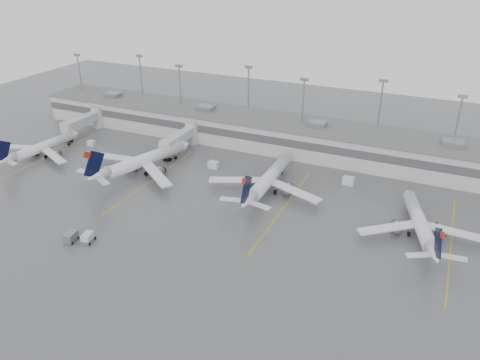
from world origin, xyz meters
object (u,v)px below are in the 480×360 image
at_px(jet_mid_left, 141,161).
at_px(baggage_tug, 88,239).
at_px(jet_far_left, 41,147).
at_px(jet_mid_right, 268,180).
at_px(jet_far_right, 420,223).

xyz_separation_m(jet_mid_left, baggage_tug, (9.01, -31.32, -2.57)).
height_order(jet_far_left, jet_mid_right, jet_mid_right).
bearing_deg(jet_mid_left, jet_far_right, 15.85).
distance_m(jet_mid_left, baggage_tug, 32.70).
bearing_deg(jet_far_left, baggage_tug, -29.72).
distance_m(jet_far_left, baggage_tug, 49.77).
relative_size(jet_mid_right, jet_far_right, 1.14).
distance_m(jet_far_left, jet_far_right, 100.25).
bearing_deg(baggage_tug, jet_mid_right, 44.85).
relative_size(jet_far_left, jet_mid_left, 0.85).
relative_size(jet_far_right, baggage_tug, 8.41).
bearing_deg(jet_mid_right, baggage_tug, -125.73).
bearing_deg(baggage_tug, jet_mid_left, 96.02).
height_order(jet_mid_left, baggage_tug, jet_mid_left).
xyz_separation_m(jet_far_right, baggage_tug, (-59.49, -29.59, -2.12)).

